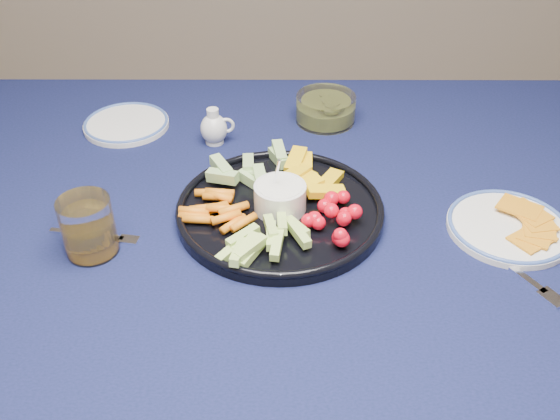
{
  "coord_description": "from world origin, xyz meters",
  "views": [
    {
      "loc": [
        -0.11,
        -0.87,
        1.4
      ],
      "look_at": [
        -0.11,
        -0.01,
        0.76
      ],
      "focal_mm": 40.0,
      "sensor_mm": 36.0,
      "label": 1
    }
  ],
  "objects_px": {
    "dining_table": "(340,251)",
    "side_plate_extra": "(126,124)",
    "pickle_bowl": "(326,110)",
    "crudite_platter": "(279,206)",
    "juice_tumbler": "(89,230)",
    "creamer_pitcher": "(214,128)",
    "cheese_plate": "(509,225)"
  },
  "relations": [
    {
      "from": "pickle_bowl",
      "to": "juice_tumbler",
      "type": "relative_size",
      "value": 1.29
    },
    {
      "from": "creamer_pitcher",
      "to": "cheese_plate",
      "type": "height_order",
      "value": "creamer_pitcher"
    },
    {
      "from": "side_plate_extra",
      "to": "creamer_pitcher",
      "type": "bearing_deg",
      "value": -18.12
    },
    {
      "from": "dining_table",
      "to": "side_plate_extra",
      "type": "distance_m",
      "value": 0.54
    },
    {
      "from": "pickle_bowl",
      "to": "juice_tumbler",
      "type": "bearing_deg",
      "value": -132.56
    },
    {
      "from": "crudite_platter",
      "to": "juice_tumbler",
      "type": "height_order",
      "value": "crudite_platter"
    },
    {
      "from": "dining_table",
      "to": "crudite_platter",
      "type": "relative_size",
      "value": 4.67
    },
    {
      "from": "crudite_platter",
      "to": "side_plate_extra",
      "type": "xyz_separation_m",
      "value": [
        -0.33,
        0.31,
        -0.01
      ]
    },
    {
      "from": "side_plate_extra",
      "to": "juice_tumbler",
      "type": "bearing_deg",
      "value": -86.09
    },
    {
      "from": "dining_table",
      "to": "crudite_platter",
      "type": "distance_m",
      "value": 0.16
    },
    {
      "from": "creamer_pitcher",
      "to": "juice_tumbler",
      "type": "relative_size",
      "value": 0.77
    },
    {
      "from": "dining_table",
      "to": "juice_tumbler",
      "type": "distance_m",
      "value": 0.44
    },
    {
      "from": "juice_tumbler",
      "to": "side_plate_extra",
      "type": "height_order",
      "value": "juice_tumbler"
    },
    {
      "from": "creamer_pitcher",
      "to": "juice_tumbler",
      "type": "height_order",
      "value": "juice_tumbler"
    },
    {
      "from": "creamer_pitcher",
      "to": "pickle_bowl",
      "type": "distance_m",
      "value": 0.25
    },
    {
      "from": "side_plate_extra",
      "to": "pickle_bowl",
      "type": "bearing_deg",
      "value": 3.72
    },
    {
      "from": "pickle_bowl",
      "to": "side_plate_extra",
      "type": "xyz_separation_m",
      "value": [
        -0.42,
        -0.03,
        -0.02
      ]
    },
    {
      "from": "juice_tumbler",
      "to": "pickle_bowl",
      "type": "bearing_deg",
      "value": 47.44
    },
    {
      "from": "crudite_platter",
      "to": "creamer_pitcher",
      "type": "height_order",
      "value": "crudite_platter"
    },
    {
      "from": "cheese_plate",
      "to": "creamer_pitcher",
      "type": "bearing_deg",
      "value": 150.98
    },
    {
      "from": "dining_table",
      "to": "cheese_plate",
      "type": "height_order",
      "value": "cheese_plate"
    },
    {
      "from": "cheese_plate",
      "to": "juice_tumbler",
      "type": "height_order",
      "value": "juice_tumbler"
    },
    {
      "from": "pickle_bowl",
      "to": "juice_tumbler",
      "type": "distance_m",
      "value": 0.59
    },
    {
      "from": "creamer_pitcher",
      "to": "juice_tumbler",
      "type": "distance_m",
      "value": 0.38
    },
    {
      "from": "crudite_platter",
      "to": "cheese_plate",
      "type": "height_order",
      "value": "crudite_platter"
    },
    {
      "from": "juice_tumbler",
      "to": "creamer_pitcher",
      "type": "bearing_deg",
      "value": 63.95
    },
    {
      "from": "dining_table",
      "to": "pickle_bowl",
      "type": "relative_size",
      "value": 13.1
    },
    {
      "from": "dining_table",
      "to": "juice_tumbler",
      "type": "relative_size",
      "value": 16.95
    },
    {
      "from": "crudite_platter",
      "to": "side_plate_extra",
      "type": "height_order",
      "value": "crudite_platter"
    },
    {
      "from": "crudite_platter",
      "to": "creamer_pitcher",
      "type": "bearing_deg",
      "value": 118.2
    },
    {
      "from": "crudite_platter",
      "to": "juice_tumbler",
      "type": "bearing_deg",
      "value": -162.38
    },
    {
      "from": "dining_table",
      "to": "creamer_pitcher",
      "type": "height_order",
      "value": "creamer_pitcher"
    }
  ]
}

